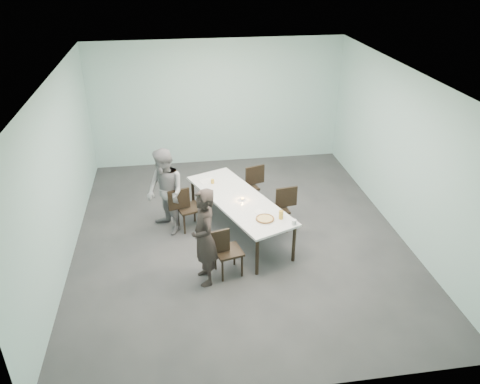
{
  "coord_description": "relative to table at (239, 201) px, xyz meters",
  "views": [
    {
      "loc": [
        -1.08,
        -7.31,
        4.88
      ],
      "look_at": [
        0.0,
        -0.12,
        1.0
      ],
      "focal_mm": 35.0,
      "sensor_mm": 36.0,
      "label": 1
    }
  ],
  "objects": [
    {
      "name": "chair_near_right",
      "position": [
        0.8,
        0.06,
        -0.19
      ],
      "size": [
        0.63,
        0.47,
        0.87
      ],
      "rotation": [
        0.0,
        0.0,
        3.27
      ],
      "color": "black",
      "rests_on": "ground"
    },
    {
      "name": "water_tumbler",
      "position": [
        0.77,
        -1.01,
        0.1
      ],
      "size": [
        0.08,
        0.08,
        0.09
      ],
      "primitive_type": "cylinder",
      "color": "silver",
      "rests_on": "table"
    },
    {
      "name": "beer_glass",
      "position": [
        0.6,
        -0.8,
        0.13
      ],
      "size": [
        0.08,
        0.08,
        0.15
      ],
      "primitive_type": "cylinder",
      "color": "gold",
      "rests_on": "table"
    },
    {
      "name": "pizza",
      "position": [
        0.32,
        -0.8,
        0.08
      ],
      "size": [
        0.34,
        0.34,
        0.04
      ],
      "color": "white",
      "rests_on": "table"
    },
    {
      "name": "tealight",
      "position": [
        0.05,
        -0.07,
        0.08
      ],
      "size": [
        0.06,
        0.06,
        0.05
      ],
      "color": "silver",
      "rests_on": "table"
    },
    {
      "name": "diner_near",
      "position": [
        -0.74,
        -1.3,
        0.13
      ],
      "size": [
        0.5,
        0.66,
        1.66
      ],
      "primitive_type": "imported",
      "rotation": [
        0.0,
        0.0,
        -1.4
      ],
      "color": "black",
      "rests_on": "ground"
    },
    {
      "name": "diner_far",
      "position": [
        -1.33,
        0.31,
        0.13
      ],
      "size": [
        0.94,
        1.01,
        1.65
      ],
      "primitive_type": "imported",
      "rotation": [
        0.0,
        0.0,
        -1.07
      ],
      "color": "gray",
      "rests_on": "ground"
    },
    {
      "name": "chair_near_left",
      "position": [
        -0.43,
        -1.18,
        -0.19
      ],
      "size": [
        0.65,
        0.51,
        0.87
      ],
      "rotation": [
        0.0,
        0.0,
        0.24
      ],
      "color": "black",
      "rests_on": "ground"
    },
    {
      "name": "chair_far_right",
      "position": [
        0.39,
        1.06,
        -0.19
      ],
      "size": [
        0.65,
        0.52,
        0.87
      ],
      "rotation": [
        0.0,
        0.0,
        3.43
      ],
      "color": "black",
      "rests_on": "ground"
    },
    {
      "name": "amber_tumbler",
      "position": [
        -0.42,
        0.7,
        0.1
      ],
      "size": [
        0.07,
        0.07,
        0.08
      ],
      "primitive_type": "cylinder",
      "color": "gold",
      "rests_on": "table"
    },
    {
      "name": "table",
      "position": [
        0.0,
        0.0,
        0.0
      ],
      "size": [
        1.8,
        2.75,
        0.75
      ],
      "rotation": [
        0.0,
        0.0,
        0.38
      ],
      "color": "white",
      "rests_on": "ground"
    },
    {
      "name": "chair_far_left",
      "position": [
        -0.99,
        0.33,
        -0.19
      ],
      "size": [
        0.65,
        0.53,
        0.87
      ],
      "rotation": [
        0.0,
        0.0,
        0.31
      ],
      "color": "black",
      "rests_on": "ground"
    },
    {
      "name": "side_plate",
      "position": [
        0.28,
        -0.53,
        0.06
      ],
      "size": [
        0.18,
        0.18,
        0.01
      ],
      "primitive_type": "cylinder",
      "color": "white",
      "rests_on": "table"
    },
    {
      "name": "room_shell",
      "position": [
        -0.01,
        -0.08,
        1.33
      ],
      "size": [
        6.02,
        7.02,
        3.01
      ],
      "color": "#A1CBC7",
      "rests_on": "ground"
    },
    {
      "name": "ground",
      "position": [
        -0.01,
        -0.08,
        -0.69
      ],
      "size": [
        7.0,
        7.0,
        0.0
      ],
      "primitive_type": "plane",
      "color": "#333335",
      "rests_on": "ground"
    },
    {
      "name": "menu",
      "position": [
        -0.51,
        0.81,
        0.06
      ],
      "size": [
        0.36,
        0.32,
        0.01
      ],
      "primitive_type": "cube",
      "rotation": [
        0.0,
        0.0,
        0.38
      ],
      "color": "silver",
      "rests_on": "table"
    }
  ]
}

